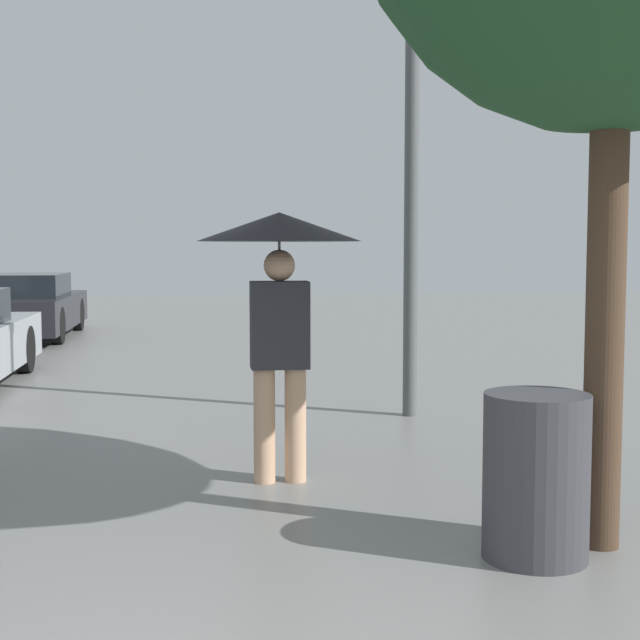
# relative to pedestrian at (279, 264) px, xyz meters

# --- Properties ---
(pedestrian) EXTENTS (1.18, 1.18, 1.96)m
(pedestrian) POSITION_rel_pedestrian_xyz_m (0.00, 0.00, 0.00)
(pedestrian) COLOR tan
(pedestrian) RESTS_ON ground_plane
(parked_car_farthest) EXTENTS (1.76, 4.38, 1.22)m
(parked_car_farthest) POSITION_rel_pedestrian_xyz_m (-3.85, 11.14, -1.01)
(parked_car_farthest) COLOR black
(parked_car_farthest) RESTS_ON ground_plane
(street_lamp) EXTENTS (0.28, 0.28, 4.74)m
(street_lamp) POSITION_rel_pedestrian_xyz_m (1.55, 2.40, 1.12)
(street_lamp) COLOR #515456
(street_lamp) RESTS_ON ground_plane
(trash_bin) EXTENTS (0.58, 0.58, 0.92)m
(trash_bin) POSITION_rel_pedestrian_xyz_m (1.24, -1.79, -1.13)
(trash_bin) COLOR #38383D
(trash_bin) RESTS_ON ground_plane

